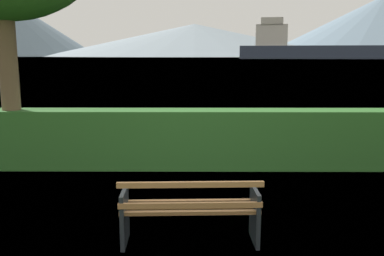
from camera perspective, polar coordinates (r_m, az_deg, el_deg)
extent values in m
plane|color=olive|center=(5.42, -0.28, -15.12)|extent=(1400.00, 1400.00, 0.00)
plane|color=#6B8EA3|center=(312.25, 0.34, 9.52)|extent=(620.00, 620.00, 0.00)
cube|color=olive|center=(5.07, -0.23, -11.42)|extent=(1.68, 0.13, 0.04)
cube|color=olive|center=(5.25, -0.28, -10.66)|extent=(1.68, 0.13, 0.04)
cube|color=olive|center=(5.43, -0.33, -9.94)|extent=(1.68, 0.13, 0.04)
cube|color=olive|center=(4.96, -0.20, -10.44)|extent=(1.68, 0.10, 0.06)
cube|color=olive|center=(4.83, -0.19, -7.68)|extent=(1.68, 0.10, 0.06)
cube|color=#1E2328|center=(5.31, -9.14, -11.83)|extent=(0.07, 0.51, 0.68)
cube|color=#1E2328|center=(5.35, 8.52, -11.66)|extent=(0.07, 0.51, 0.68)
cube|color=#285B23|center=(8.58, -0.03, -1.48)|extent=(8.88, 0.67, 1.19)
cylinder|color=brown|center=(9.19, -23.51, 5.85)|extent=(0.36, 0.36, 3.54)
cube|color=#2D384C|center=(237.11, 17.86, 9.75)|extent=(92.57, 24.38, 6.93)
cube|color=silver|center=(234.60, 10.71, 12.26)|extent=(17.83, 12.31, 11.09)
cube|color=beige|center=(235.03, 10.77, 14.03)|extent=(13.08, 12.69, 3.47)
cone|color=gray|center=(547.25, 0.34, 11.83)|extent=(372.59, 372.59, 40.65)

